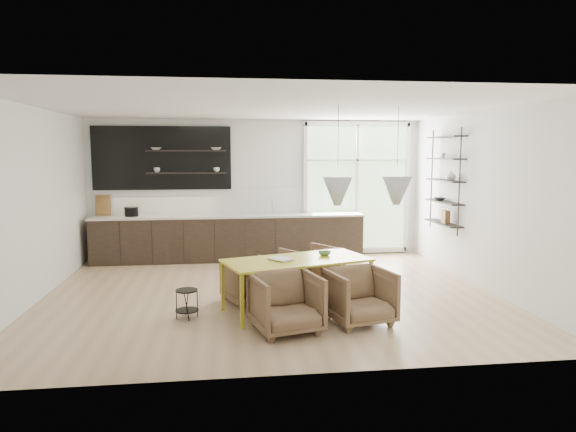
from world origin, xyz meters
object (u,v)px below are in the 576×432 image
object	(u,v)px
armchair_front_right	(360,296)
armchair_back_left	(250,281)
armchair_back_right	(311,269)
dining_table	(297,263)
wire_stool	(187,300)
armchair_front_left	(286,303)

from	to	relation	value
armchair_front_right	armchair_back_left	bearing A→B (deg)	127.17
armchair_back_right	armchair_front_right	xyz separation A→B (m)	(0.35, -1.65, -0.00)
armchair_back_right	dining_table	bearing A→B (deg)	35.29
armchair_back_left	wire_stool	distance (m)	1.09
armchair_back_left	armchair_front_left	bearing A→B (deg)	83.48
armchair_back_left	armchair_front_left	world-z (taller)	armchair_front_left
dining_table	armchair_back_right	xyz separation A→B (m)	(0.38, 1.00, -0.32)
armchair_front_left	wire_stool	bearing A→B (deg)	137.29
dining_table	armchair_back_left	distance (m)	0.87
armchair_back_left	wire_stool	size ratio (longest dim) A/B	1.81
dining_table	armchair_front_left	distance (m)	0.95
armchair_back_left	armchair_front_right	bearing A→B (deg)	118.17
armchair_front_left	armchair_front_right	world-z (taller)	armchair_front_left
armchair_front_right	armchair_front_left	bearing A→B (deg)	178.16
armchair_back_left	dining_table	bearing A→B (deg)	121.02
dining_table	armchair_back_right	bearing A→B (deg)	51.92
armchair_front_right	wire_stool	distance (m)	2.30
armchair_back_left	wire_stool	xyz separation A→B (m)	(-0.88, -0.64, -0.07)
armchair_back_right	armchair_front_left	xyz separation A→B (m)	(-0.64, -1.85, 0.01)
armchair_back_right	armchair_back_left	bearing A→B (deg)	-6.49
armchair_front_left	armchair_back_left	bearing A→B (deg)	91.64
dining_table	armchair_front_right	size ratio (longest dim) A/B	2.78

